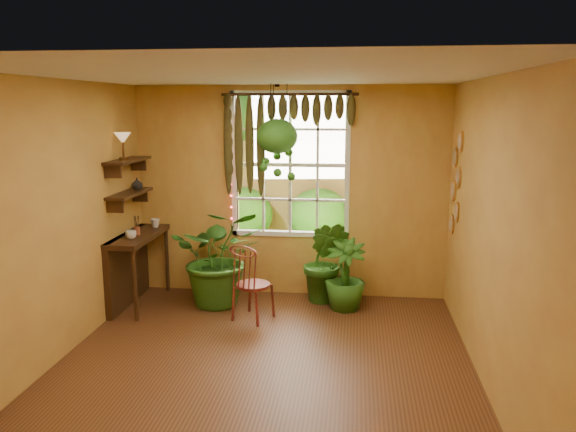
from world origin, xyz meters
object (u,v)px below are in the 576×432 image
(counter_ledge, at_px, (131,261))
(hanging_basket, at_px, (277,141))
(windsor_chair, at_px, (252,295))
(potted_plant_mid, at_px, (326,262))
(potted_plant_left, at_px, (220,256))

(counter_ledge, bearing_deg, hanging_basket, 12.86)
(windsor_chair, xyz_separation_m, hanging_basket, (0.20, 0.76, 1.71))
(potted_plant_mid, xyz_separation_m, hanging_basket, (-0.62, 0.06, 1.49))
(potted_plant_mid, relative_size, hanging_basket, 0.90)
(counter_ledge, height_order, windsor_chair, windsor_chair)
(windsor_chair, bearing_deg, hanging_basket, 99.74)
(windsor_chair, height_order, hanging_basket, hanging_basket)
(counter_ledge, relative_size, potted_plant_mid, 1.14)
(windsor_chair, xyz_separation_m, potted_plant_mid, (0.82, 0.70, 0.22))
(counter_ledge, bearing_deg, potted_plant_mid, 8.30)
(hanging_basket, bearing_deg, counter_ledge, -167.14)
(potted_plant_left, bearing_deg, windsor_chair, -43.87)
(potted_plant_left, relative_size, hanging_basket, 1.05)
(counter_ledge, relative_size, windsor_chair, 1.14)
(windsor_chair, height_order, potted_plant_mid, potted_plant_mid)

